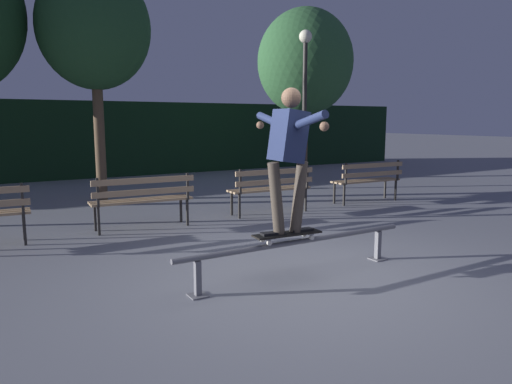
% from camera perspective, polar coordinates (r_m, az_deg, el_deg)
% --- Properties ---
extents(ground_plane, '(90.00, 90.00, 0.00)m').
position_cam_1_polar(ground_plane, '(5.35, 5.29, -10.13)').
color(ground_plane, slate).
extents(hedge_backdrop, '(24.00, 1.20, 2.29)m').
position_cam_1_polar(hedge_backdrop, '(15.35, -19.53, 6.07)').
color(hedge_backdrop, black).
rests_on(hedge_backdrop, ground).
extents(grind_rail, '(2.98, 0.18, 0.42)m').
position_cam_1_polar(grind_rail, '(5.27, 5.20, -6.66)').
color(grind_rail, slate).
rests_on(grind_rail, ground).
extents(skateboard, '(0.79, 0.26, 0.09)m').
position_cam_1_polar(skateboard, '(5.14, 3.83, -5.15)').
color(skateboard, black).
rests_on(skateboard, grind_rail).
extents(skateboarder, '(0.63, 1.41, 1.56)m').
position_cam_1_polar(skateboarder, '(5.00, 3.96, 5.32)').
color(skateboarder, black).
rests_on(skateboarder, skateboard).
extents(park_bench_left_center, '(1.62, 0.48, 0.88)m').
position_cam_1_polar(park_bench_left_center, '(7.63, -13.58, -0.49)').
color(park_bench_left_center, '#282623').
rests_on(park_bench_left_center, ground).
extents(park_bench_right_center, '(1.62, 0.48, 0.88)m').
position_cam_1_polar(park_bench_right_center, '(8.64, 1.93, 0.81)').
color(park_bench_right_center, '#282623').
rests_on(park_bench_right_center, ground).
extents(park_bench_rightmost, '(1.62, 0.48, 0.88)m').
position_cam_1_polar(park_bench_rightmost, '(10.14, 13.53, 1.74)').
color(park_bench_rightmost, '#282623').
rests_on(park_bench_rightmost, ground).
extents(tree_far_right, '(2.76, 2.76, 4.91)m').
position_cam_1_polar(tree_far_right, '(14.11, 5.99, 15.40)').
color(tree_far_right, brown).
rests_on(tree_far_right, ground).
extents(tree_behind_benches, '(2.31, 2.31, 4.90)m').
position_cam_1_polar(tree_behind_benches, '(10.86, -19.07, 18.26)').
color(tree_behind_benches, brown).
rests_on(tree_behind_benches, ground).
extents(lamp_post_right, '(0.32, 0.32, 3.90)m').
position_cam_1_polar(lamp_post_right, '(11.92, 5.94, 12.31)').
color(lamp_post_right, '#282623').
rests_on(lamp_post_right, ground).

